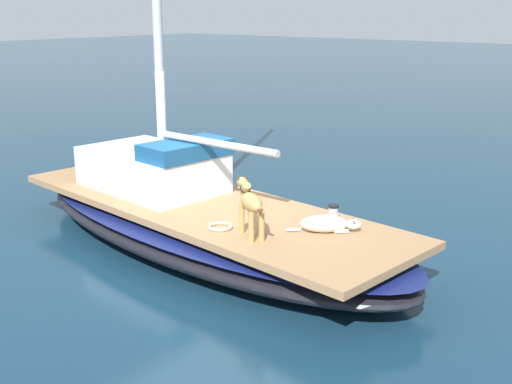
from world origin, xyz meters
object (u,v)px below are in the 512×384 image
(deck_winch, at_px, (333,213))
(coiled_rope, at_px, (220,226))
(dog_white, at_px, (327,224))
(sailboat_main, at_px, (203,224))
(dog_tan, at_px, (250,203))

(deck_winch, distance_m, coiled_rope, 1.53)
(dog_white, height_order, deck_winch, dog_white)
(sailboat_main, bearing_deg, dog_white, -87.45)
(deck_winch, height_order, coiled_rope, deck_winch)
(dog_tan, xyz_separation_m, coiled_rope, (-0.02, 0.49, -0.40))
(sailboat_main, distance_m, coiled_rope, 1.19)
(deck_winch, xyz_separation_m, coiled_rope, (-1.20, 0.94, -0.08))
(dog_tan, distance_m, coiled_rope, 0.63)
(dog_tan, height_order, coiled_rope, dog_tan)
(deck_winch, bearing_deg, coiled_rope, 141.93)
(coiled_rope, bearing_deg, deck_winch, -38.07)
(dog_white, relative_size, coiled_rope, 2.43)
(dog_tan, bearing_deg, coiled_rope, 92.21)
(sailboat_main, height_order, deck_winch, deck_winch)
(dog_tan, height_order, dog_white, dog_tan)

